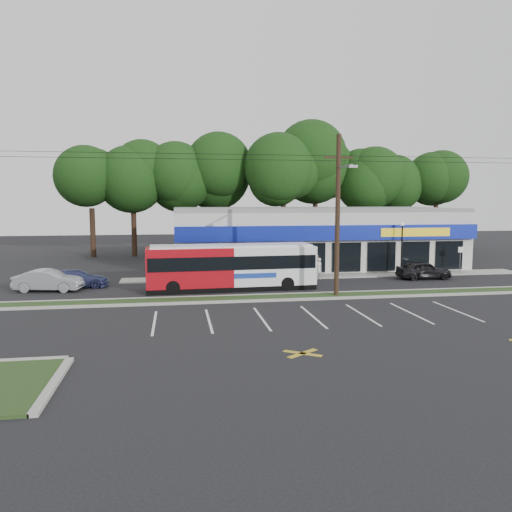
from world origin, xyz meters
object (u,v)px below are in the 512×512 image
at_px(pedestrian_a, 319,269).
at_px(sign_post, 460,255).
at_px(car_dark, 424,270).
at_px(car_blue, 77,279).
at_px(pedestrian_b, 315,266).
at_px(utility_pole, 335,210).
at_px(metrobus, 232,266).
at_px(car_silver, 48,280).
at_px(lamp_post, 402,242).

bearing_deg(pedestrian_a, sign_post, 163.31).
relative_size(car_dark, car_blue, 0.96).
xyz_separation_m(sign_post, pedestrian_b, (-12.21, -0.07, -0.65)).
bearing_deg(car_blue, utility_pole, -110.70).
relative_size(metrobus, pedestrian_b, 6.33).
height_order(car_dark, car_silver, car_silver).
bearing_deg(lamp_post, sign_post, -2.58).
distance_m(sign_post, car_silver, 31.40).
xyz_separation_m(sign_post, car_silver, (-31.27, -2.78, -0.83)).
distance_m(utility_pole, metrobus, 7.97).
height_order(metrobus, car_blue, metrobus).
height_order(sign_post, car_dark, sign_post).
relative_size(sign_post, car_blue, 0.52).
xyz_separation_m(lamp_post, car_dark, (0.79, -2.20, -1.97)).
xyz_separation_m(lamp_post, car_blue, (-24.71, -1.81, -2.05)).
relative_size(sign_post, metrobus, 0.19).
distance_m(utility_pole, pedestrian_a, 8.22).
height_order(lamp_post, pedestrian_a, lamp_post).
relative_size(car_dark, car_silver, 0.94).
relative_size(utility_pole, pedestrian_b, 27.74).
distance_m(metrobus, car_dark, 15.16).
bearing_deg(utility_pole, lamp_post, 43.95).
relative_size(car_blue, pedestrian_a, 2.58).
bearing_deg(pedestrian_a, metrobus, 3.59).
bearing_deg(utility_pole, pedestrian_a, 81.84).
distance_m(sign_post, car_dark, 4.73).
relative_size(utility_pole, car_blue, 11.68).
height_order(car_silver, car_blue, car_silver).
distance_m(utility_pole, sign_post, 15.71).
xyz_separation_m(utility_pole, sign_post, (13.17, 7.65, -3.86)).
distance_m(metrobus, car_blue, 10.85).
xyz_separation_m(utility_pole, pedestrian_b, (0.96, 7.57, -4.51)).
distance_m(car_dark, pedestrian_b, 8.23).
distance_m(lamp_post, car_silver, 26.51).
bearing_deg(car_dark, metrobus, 98.92).
distance_m(car_silver, pedestrian_b, 19.25).
relative_size(lamp_post, car_blue, 0.99).
height_order(metrobus, pedestrian_a, metrobus).
bearing_deg(sign_post, utility_pole, -149.85).
height_order(car_dark, car_blue, car_dark).
relative_size(utility_pole, metrobus, 4.38).
bearing_deg(car_blue, lamp_post, -86.38).
bearing_deg(lamp_post, metrobus, -163.15).
bearing_deg(car_blue, pedestrian_a, -88.30).
relative_size(car_dark, pedestrian_a, 2.47).
xyz_separation_m(car_blue, pedestrian_a, (17.51, 0.69, 0.21)).
relative_size(sign_post, pedestrian_a, 1.34).
height_order(pedestrian_a, pedestrian_b, pedestrian_b).
height_order(sign_post, car_silver, sign_post).
distance_m(lamp_post, pedestrian_a, 7.52).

